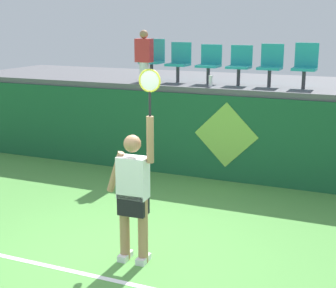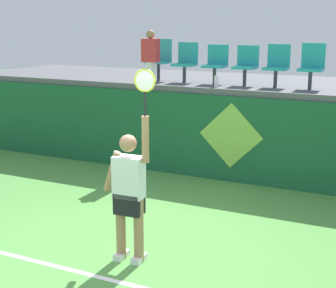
{
  "view_description": "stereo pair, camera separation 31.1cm",
  "coord_description": "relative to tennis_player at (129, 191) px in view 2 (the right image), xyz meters",
  "views": [
    {
      "loc": [
        3.02,
        -5.51,
        3.07
      ],
      "look_at": [
        0.1,
        1.33,
        1.25
      ],
      "focal_mm": 54.5,
      "sensor_mm": 36.0,
      "label": 1
    },
    {
      "loc": [
        3.3,
        -5.38,
        3.07
      ],
      "look_at": [
        0.1,
        1.33,
        1.25
      ],
      "focal_mm": 54.5,
      "sensor_mm": 36.0,
      "label": 2
    }
  ],
  "objects": [
    {
      "name": "stadium_chair_3",
      "position": [
        0.11,
        4.51,
        1.27
      ],
      "size": [
        0.44,
        0.42,
        0.79
      ],
      "color": "#38383D",
      "rests_on": "spectator_platform"
    },
    {
      "name": "tennis_player",
      "position": [
        0.0,
        0.0,
        0.0
      ],
      "size": [
        0.75,
        0.28,
        2.51
      ],
      "color": "white",
      "rests_on": "ground_plane"
    },
    {
      "name": "stadium_chair_2",
      "position": [
        -0.53,
        4.51,
        1.27
      ],
      "size": [
        0.44,
        0.42,
        0.79
      ],
      "color": "#38383D",
      "rests_on": "spectator_platform"
    },
    {
      "name": "court_baseline_stripe",
      "position": [
        -0.22,
        -0.58,
        -0.95
      ],
      "size": [
        11.33,
        0.08,
        0.01
      ],
      "primitive_type": "cube",
      "color": "white",
      "rests_on": "ground_plane"
    },
    {
      "name": "water_bottle",
      "position": [
        -0.34,
        4.02,
        0.95
      ],
      "size": [
        0.08,
        0.08,
        0.22
      ],
      "primitive_type": "cylinder",
      "color": "white",
      "rests_on": "spectator_platform"
    },
    {
      "name": "stadium_chair_5",
      "position": [
        1.38,
        4.52,
        1.3
      ],
      "size": [
        0.44,
        0.42,
        0.85
      ],
      "color": "#38383D",
      "rests_on": "spectator_platform"
    },
    {
      "name": "spectator_0",
      "position": [
        -1.8,
        4.08,
        1.4
      ],
      "size": [
        0.34,
        0.2,
        1.08
      ],
      "color": "white",
      "rests_on": "spectator_platform"
    },
    {
      "name": "stadium_chair_0",
      "position": [
        -1.8,
        4.52,
        1.33
      ],
      "size": [
        0.44,
        0.42,
        0.88
      ],
      "color": "#38383D",
      "rests_on": "spectator_platform"
    },
    {
      "name": "court_back_wall",
      "position": [
        -0.22,
        3.84,
        -0.12
      ],
      "size": [
        12.59,
        0.2,
        1.67
      ],
      "primitive_type": "cube",
      "color": "#195633",
      "rests_on": "ground_plane"
    },
    {
      "name": "wall_signage_mount",
      "position": [
        0.09,
        3.73,
        -0.95
      ],
      "size": [
        1.27,
        0.01,
        1.56
      ],
      "color": "#195633",
      "rests_on": "ground_plane"
    },
    {
      "name": "spectator_platform",
      "position": [
        -0.22,
        5.32,
        0.78
      ],
      "size": [
        12.59,
        3.06,
        0.12
      ],
      "primitive_type": "cube",
      "color": "#56565B",
      "rests_on": "court_back_wall"
    },
    {
      "name": "stadium_chair_1",
      "position": [
        -1.2,
        4.52,
        1.29
      ],
      "size": [
        0.44,
        0.42,
        0.82
      ],
      "color": "#38383D",
      "rests_on": "spectator_platform"
    },
    {
      "name": "stadium_chair_4",
      "position": [
        0.72,
        4.52,
        1.29
      ],
      "size": [
        0.44,
        0.42,
        0.82
      ],
      "color": "#38383D",
      "rests_on": "spectator_platform"
    },
    {
      "name": "ground_plane",
      "position": [
        -0.22,
        0.04,
        -0.95
      ],
      "size": [
        40.0,
        40.0,
        0.0
      ],
      "primitive_type": "plane",
      "color": "#519342"
    }
  ]
}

